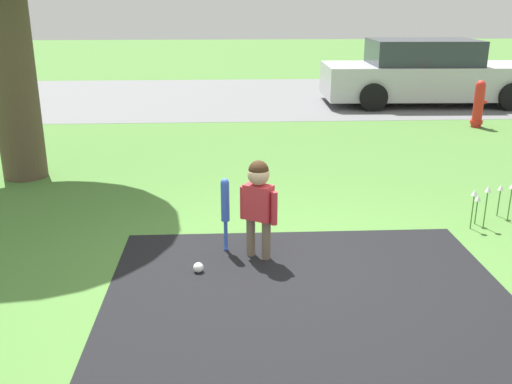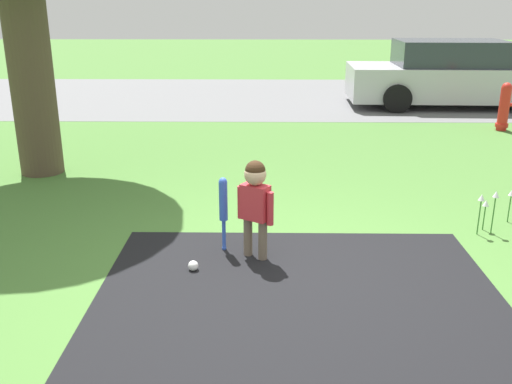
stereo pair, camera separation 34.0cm
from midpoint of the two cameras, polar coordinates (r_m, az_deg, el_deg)
The scene contains 8 objects.
ground_plane at distance 4.65m, azimuth 1.42°, elevation -8.86°, with size 60.00×60.00×0.00m, color #477533.
street_strip at distance 13.61m, azimuth -1.62°, elevation 9.55°, with size 40.00×6.00×0.01m.
child at distance 4.83m, azimuth -1.77°, elevation -0.40°, with size 0.31×0.24×0.88m.
baseball_bat at distance 5.02m, azimuth -5.04°, elevation -1.28°, with size 0.08×0.08×0.68m.
sports_ball at distance 4.80m, azimuth -7.83°, elevation -7.52°, with size 0.09×0.09×0.09m.
fire_hydrant at distance 10.85m, azimuth 20.53°, elevation 8.19°, with size 0.24×0.22×0.83m.
parked_car at distance 13.03m, azimuth 16.18°, elevation 11.24°, with size 4.64×2.01×1.36m.
flower_bed at distance 6.09m, azimuth 21.46°, elevation -0.25°, with size 0.62×0.39×0.43m.
Camera 1 is at (-0.50, -4.11, 2.14)m, focal length 40.00 mm.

